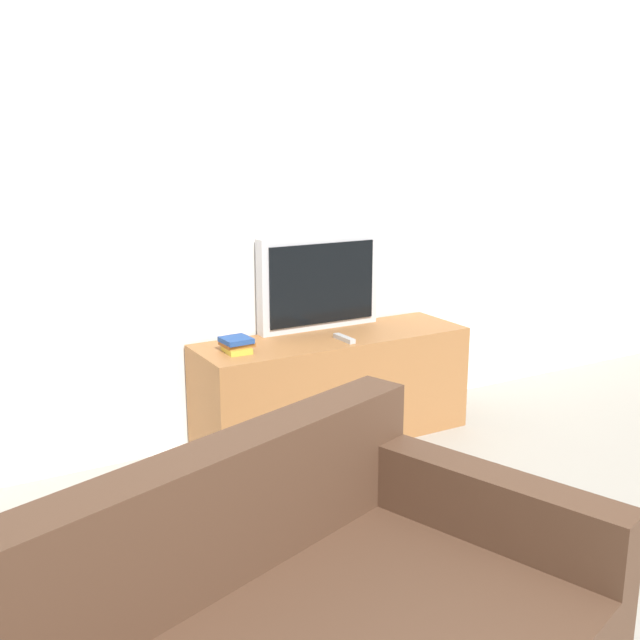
% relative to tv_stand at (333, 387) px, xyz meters
% --- Properties ---
extents(wall_back, '(9.00, 0.06, 2.60)m').
position_rel_tv_stand_xyz_m(wall_back, '(-0.80, 0.29, 1.00)').
color(wall_back, white).
rests_on(wall_back, ground_plane).
extents(tv_stand, '(1.54, 0.47, 0.59)m').
position_rel_tv_stand_xyz_m(tv_stand, '(0.00, 0.00, 0.00)').
color(tv_stand, '#9E6638').
rests_on(tv_stand, ground_plane).
extents(television, '(0.74, 0.09, 0.53)m').
position_rel_tv_stand_xyz_m(television, '(0.02, 0.19, 0.56)').
color(television, silver).
rests_on(television, tv_stand).
extents(book_stack, '(0.16, 0.17, 0.07)m').
position_rel_tv_stand_xyz_m(book_stack, '(-0.58, -0.02, 0.33)').
color(book_stack, gold).
rests_on(book_stack, tv_stand).
extents(remote_on_stand, '(0.04, 0.17, 0.02)m').
position_rel_tv_stand_xyz_m(remote_on_stand, '(0.00, -0.11, 0.31)').
color(remote_on_stand, '#B7B7B7').
rests_on(remote_on_stand, tv_stand).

